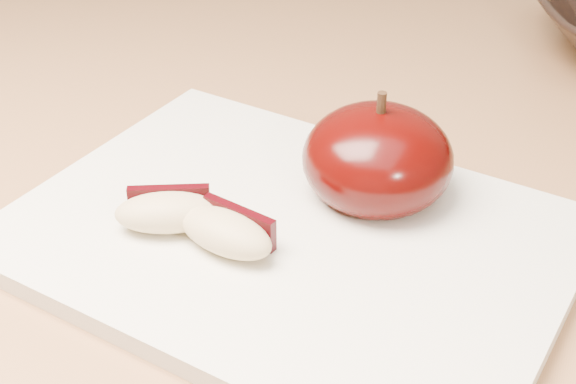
# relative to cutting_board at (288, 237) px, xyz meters

# --- Properties ---
(back_cabinet) EXTENTS (2.40, 0.62, 0.94)m
(back_cabinet) POSITION_rel_cutting_board_xyz_m (-0.08, 0.84, -0.44)
(back_cabinet) COLOR silver
(back_cabinet) RESTS_ON ground
(cutting_board) EXTENTS (0.36, 0.31, 0.01)m
(cutting_board) POSITION_rel_cutting_board_xyz_m (0.00, 0.00, 0.00)
(cutting_board) COLOR silver
(cutting_board) RESTS_ON island_counter
(apple_half) EXTENTS (0.09, 0.09, 0.07)m
(apple_half) POSITION_rel_cutting_board_xyz_m (0.04, 0.05, 0.03)
(apple_half) COLOR black
(apple_half) RESTS_ON cutting_board
(apple_wedge_a) EXTENTS (0.06, 0.04, 0.02)m
(apple_wedge_a) POSITION_rel_cutting_board_xyz_m (-0.07, -0.01, 0.02)
(apple_wedge_a) COLOR tan
(apple_wedge_a) RESTS_ON cutting_board
(apple_wedge_b) EXTENTS (0.07, 0.05, 0.02)m
(apple_wedge_b) POSITION_rel_cutting_board_xyz_m (-0.03, -0.02, 0.02)
(apple_wedge_b) COLOR tan
(apple_wedge_b) RESTS_ON cutting_board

